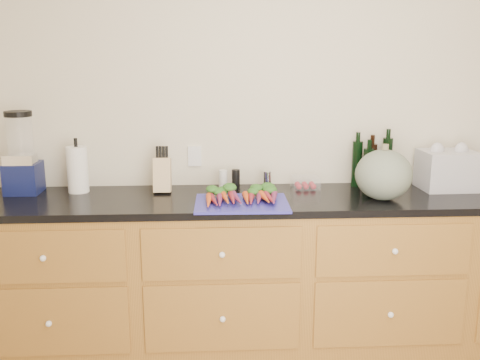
{
  "coord_description": "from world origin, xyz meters",
  "views": [
    {
      "loc": [
        -0.5,
        -1.59,
        1.71
      ],
      "look_at": [
        -0.35,
        1.2,
        1.06
      ],
      "focal_mm": 40.0,
      "sensor_mm": 36.0,
      "label": 1
    }
  ],
  "objects": [
    {
      "name": "grinder_pepper",
      "position": [
        -0.36,
        1.48,
        1.0
      ],
      "size": [
        0.05,
        0.05,
        0.12
      ],
      "primitive_type": "cylinder",
      "color": "black",
      "rests_on": "countertop"
    },
    {
      "name": "cutting_board",
      "position": [
        -0.34,
        1.14,
        0.95
      ],
      "size": [
        0.5,
        0.38,
        0.01
      ],
      "primitive_type": "cube",
      "rotation": [
        0.0,
        0.0,
        -0.02
      ],
      "color": "#2B2899",
      "rests_on": "countertop"
    },
    {
      "name": "canister_chrome",
      "position": [
        -0.17,
        1.48,
        0.99
      ],
      "size": [
        0.05,
        0.05,
        0.11
      ],
      "primitive_type": "cylinder",
      "color": "silver",
      "rests_on": "countertop"
    },
    {
      "name": "knife_block",
      "position": [
        -0.78,
        1.44,
        1.04
      ],
      "size": [
        0.1,
        0.1,
        0.2
      ],
      "primitive_type": "cube",
      "color": "tan",
      "rests_on": "countertop"
    },
    {
      "name": "wall_back",
      "position": [
        0.0,
        1.62,
        1.3
      ],
      "size": [
        4.1,
        0.05,
        2.6
      ],
      "primitive_type": "cube",
      "color": "beige",
      "rests_on": "ground"
    },
    {
      "name": "paper_towel",
      "position": [
        -1.27,
        1.46,
        1.07
      ],
      "size": [
        0.12,
        0.12,
        0.27
      ],
      "primitive_type": "cylinder",
      "color": "white",
      "rests_on": "countertop"
    },
    {
      "name": "cabinets",
      "position": [
        0.0,
        1.3,
        0.45
      ],
      "size": [
        3.6,
        0.64,
        0.9
      ],
      "color": "brown",
      "rests_on": "ground"
    },
    {
      "name": "grocery_bag",
      "position": [
        0.89,
        1.42,
        1.05
      ],
      "size": [
        0.32,
        0.26,
        0.23
      ],
      "primitive_type": null,
      "rotation": [
        0.0,
        0.0,
        0.02
      ],
      "color": "silver",
      "rests_on": "countertop"
    },
    {
      "name": "countertop",
      "position": [
        0.0,
        1.3,
        0.92
      ],
      "size": [
        3.64,
        0.62,
        0.04
      ],
      "primitive_type": "cube",
      "color": "black",
      "rests_on": "cabinets"
    },
    {
      "name": "squash",
      "position": [
        0.44,
        1.2,
        1.08
      ],
      "size": [
        0.31,
        0.31,
        0.28
      ],
      "primitive_type": "ellipsoid",
      "color": "#566353",
      "rests_on": "countertop"
    },
    {
      "name": "tomato_box",
      "position": [
        0.06,
        1.47,
        0.98
      ],
      "size": [
        0.16,
        0.13,
        0.07
      ],
      "primitive_type": "cube",
      "color": "white",
      "rests_on": "countertop"
    },
    {
      "name": "grinder_salt",
      "position": [
        -0.43,
        1.48,
        1.0
      ],
      "size": [
        0.05,
        0.05,
        0.12
      ],
      "primitive_type": "cylinder",
      "color": "silver",
      "rests_on": "countertop"
    },
    {
      "name": "carrots",
      "position": [
        -0.34,
        1.18,
        0.98
      ],
      "size": [
        0.39,
        0.28,
        0.05
      ],
      "color": "#DB4E19",
      "rests_on": "cutting_board"
    },
    {
      "name": "blender_appliance",
      "position": [
        -1.58,
        1.46,
        1.15
      ],
      "size": [
        0.19,
        0.19,
        0.47
      ],
      "color": "#0F1647",
      "rests_on": "countertop"
    },
    {
      "name": "bottles",
      "position": [
        0.46,
        1.51,
        1.07
      ],
      "size": [
        0.24,
        0.12,
        0.29
      ],
      "color": "black",
      "rests_on": "countertop"
    }
  ]
}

